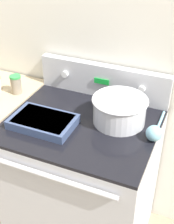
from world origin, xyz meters
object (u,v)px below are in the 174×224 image
object	(u,v)px
mixing_bowl	(120,109)
casserole_dish	(43,121)
spice_jar_green_cap	(16,84)
ladle	(155,132)

from	to	relation	value
mixing_bowl	casserole_dish	distance (m)	0.40
casserole_dish	spice_jar_green_cap	world-z (taller)	spice_jar_green_cap
mixing_bowl	ladle	bearing A→B (deg)	-19.31
casserole_dish	ladle	world-z (taller)	ladle
ladle	casserole_dish	bearing A→B (deg)	-168.20
casserole_dish	spice_jar_green_cap	bearing A→B (deg)	144.66
casserole_dish	mixing_bowl	bearing A→B (deg)	28.17
spice_jar_green_cap	ladle	bearing A→B (deg)	-6.69
ladle	spice_jar_green_cap	size ratio (longest dim) A/B	2.58
casserole_dish	ladle	xyz separation A→B (m)	(0.55, 0.12, 0.01)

